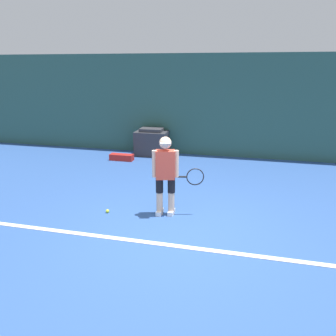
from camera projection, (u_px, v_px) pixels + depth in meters
name	position (u px, v px, depth m)	size (l,w,h in m)	color
ground_plane	(177.00, 232.00, 5.54)	(24.00, 24.00, 0.00)	#2D5193
back_wall	(213.00, 106.00, 9.85)	(24.00, 0.10, 3.05)	#2D564C
court_baseline	(170.00, 245.00, 5.11)	(21.60, 0.10, 0.01)	white
tennis_player	(166.00, 173.00, 5.96)	(0.93, 0.36, 1.49)	beige
tennis_ball	(107.00, 211.00, 6.25)	(0.07, 0.07, 0.07)	#D1E533
covered_chair	(152.00, 142.00, 10.21)	(0.99, 0.64, 0.85)	#333338
equipment_bag	(122.00, 157.00, 9.73)	(0.70, 0.25, 0.18)	#B2231E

